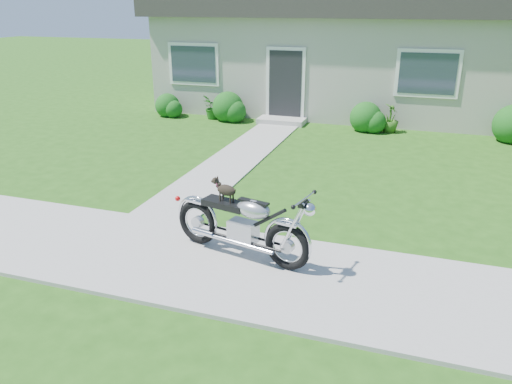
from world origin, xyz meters
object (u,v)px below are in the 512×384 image
Objects in this scene: potted_plant_right at (390,118)px; motorcycle_with_dog at (243,224)px; house at (353,42)px; potted_plant_left at (213,107)px.

potted_plant_right is 8.37m from motorcycle_with_dog.
potted_plant_right is at bearing 93.51° from motorcycle_with_dog.
house reaches higher than motorcycle_with_dog.
potted_plant_right is (5.36, 0.00, 0.03)m from potted_plant_left.
potted_plant_right is (1.66, -3.44, -1.75)m from house.
house is 5.36m from potted_plant_left.
potted_plant_right is at bearing -64.21° from house.
house reaches higher than potted_plant_right.
house is at bearing 42.99° from potted_plant_left.
house reaches higher than potted_plant_left.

